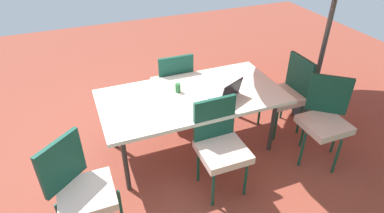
{
  "coord_description": "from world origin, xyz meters",
  "views": [
    {
      "loc": [
        1.13,
        2.84,
        2.6
      ],
      "look_at": [
        0.0,
        0.0,
        0.61
      ],
      "focal_mm": 30.52,
      "sensor_mm": 36.0,
      "label": 1
    }
  ],
  "objects_px": {
    "chair_north": "(220,143)",
    "laptop": "(226,93)",
    "chair_northeast": "(80,187)",
    "dining_table": "(192,99)",
    "cup": "(178,88)",
    "chair_northwest": "(325,117)",
    "chair_west": "(287,91)",
    "chair_south": "(173,83)"
  },
  "relations": [
    {
      "from": "chair_south",
      "to": "cup",
      "type": "distance_m",
      "value": 0.64
    },
    {
      "from": "dining_table",
      "to": "chair_northeast",
      "type": "distance_m",
      "value": 1.49
    },
    {
      "from": "dining_table",
      "to": "chair_north",
      "type": "bearing_deg",
      "value": 94.02
    },
    {
      "from": "chair_south",
      "to": "laptop",
      "type": "height_order",
      "value": "chair_south"
    },
    {
      "from": "dining_table",
      "to": "chair_south",
      "type": "xyz_separation_m",
      "value": [
        -0.01,
        -0.7,
        -0.15
      ]
    },
    {
      "from": "chair_west",
      "to": "chair_northwest",
      "type": "relative_size",
      "value": 1.0
    },
    {
      "from": "chair_north",
      "to": "cup",
      "type": "relative_size",
      "value": 9.87
    },
    {
      "from": "chair_south",
      "to": "cup",
      "type": "relative_size",
      "value": 9.87
    },
    {
      "from": "chair_northeast",
      "to": "cup",
      "type": "relative_size",
      "value": 9.87
    },
    {
      "from": "laptop",
      "to": "cup",
      "type": "bearing_deg",
      "value": -59.28
    },
    {
      "from": "chair_north",
      "to": "laptop",
      "type": "bearing_deg",
      "value": 57.55
    },
    {
      "from": "chair_northeast",
      "to": "cup",
      "type": "height_order",
      "value": "chair_northeast"
    },
    {
      "from": "chair_west",
      "to": "chair_north",
      "type": "bearing_deg",
      "value": -64.54
    },
    {
      "from": "dining_table",
      "to": "chair_north",
      "type": "distance_m",
      "value": 0.66
    },
    {
      "from": "chair_northwest",
      "to": "chair_northeast",
      "type": "bearing_deg",
      "value": -139.24
    },
    {
      "from": "laptop",
      "to": "cup",
      "type": "distance_m",
      "value": 0.54
    },
    {
      "from": "chair_northwest",
      "to": "laptop",
      "type": "xyz_separation_m",
      "value": [
        0.99,
        -0.48,
        0.25
      ]
    },
    {
      "from": "chair_west",
      "to": "cup",
      "type": "bearing_deg",
      "value": -97.25
    },
    {
      "from": "chair_northeast",
      "to": "chair_west",
      "type": "height_order",
      "value": "same"
    },
    {
      "from": "dining_table",
      "to": "chair_west",
      "type": "relative_size",
      "value": 2.05
    },
    {
      "from": "chair_south",
      "to": "dining_table",
      "type": "bearing_deg",
      "value": 89.91
    },
    {
      "from": "dining_table",
      "to": "chair_northwest",
      "type": "relative_size",
      "value": 2.05
    },
    {
      "from": "chair_west",
      "to": "laptop",
      "type": "bearing_deg",
      "value": -82.44
    },
    {
      "from": "dining_table",
      "to": "chair_south",
      "type": "height_order",
      "value": "chair_south"
    },
    {
      "from": "laptop",
      "to": "chair_south",
      "type": "bearing_deg",
      "value": -96.1
    },
    {
      "from": "dining_table",
      "to": "laptop",
      "type": "height_order",
      "value": "laptop"
    },
    {
      "from": "dining_table",
      "to": "cup",
      "type": "relative_size",
      "value": 20.27
    },
    {
      "from": "chair_west",
      "to": "laptop",
      "type": "xyz_separation_m",
      "value": [
        0.93,
        0.14,
        0.25
      ]
    },
    {
      "from": "chair_northeast",
      "to": "laptop",
      "type": "xyz_separation_m",
      "value": [
        -1.63,
        -0.54,
        0.25
      ]
    },
    {
      "from": "chair_north",
      "to": "cup",
      "type": "height_order",
      "value": "chair_north"
    },
    {
      "from": "chair_west",
      "to": "chair_northeast",
      "type": "bearing_deg",
      "value": -75.87
    },
    {
      "from": "laptop",
      "to": "chair_northwest",
      "type": "bearing_deg",
      "value": 127.77
    },
    {
      "from": "chair_northwest",
      "to": "cup",
      "type": "bearing_deg",
      "value": -169.0
    },
    {
      "from": "chair_north",
      "to": "laptop",
      "type": "xyz_separation_m",
      "value": [
        -0.28,
        -0.46,
        0.25
      ]
    },
    {
      "from": "chair_northeast",
      "to": "chair_north",
      "type": "bearing_deg",
      "value": -36.68
    },
    {
      "from": "dining_table",
      "to": "chair_north",
      "type": "xyz_separation_m",
      "value": [
        -0.04,
        0.64,
        -0.15
      ]
    },
    {
      "from": "chair_south",
      "to": "laptop",
      "type": "bearing_deg",
      "value": 110.94
    },
    {
      "from": "dining_table",
      "to": "laptop",
      "type": "relative_size",
      "value": 5.09
    },
    {
      "from": "cup",
      "to": "chair_northwest",
      "type": "bearing_deg",
      "value": 151.57
    },
    {
      "from": "chair_northwest",
      "to": "laptop",
      "type": "relative_size",
      "value": 2.48
    },
    {
      "from": "dining_table",
      "to": "cup",
      "type": "xyz_separation_m",
      "value": [
        0.12,
        -0.12,
        0.1
      ]
    },
    {
      "from": "dining_table",
      "to": "chair_south",
      "type": "relative_size",
      "value": 2.05
    }
  ]
}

